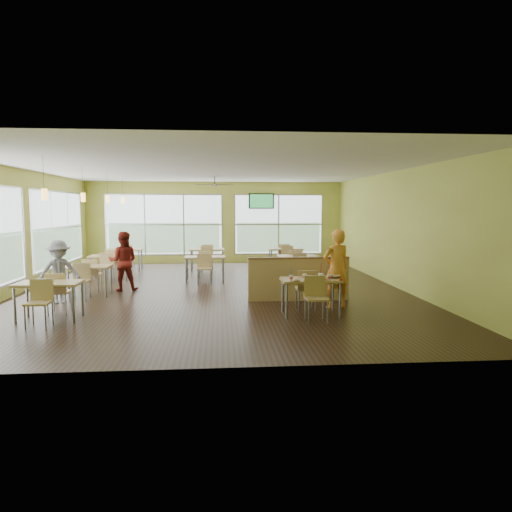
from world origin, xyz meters
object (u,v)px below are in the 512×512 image
object	(u,v)px
man_plaid	(336,269)
main_table	(311,285)
food_basket	(335,277)
half_wall_divider	(299,279)

from	to	relation	value
man_plaid	main_table	bearing A→B (deg)	27.19
man_plaid	food_basket	size ratio (longest dim) A/B	7.36
main_table	half_wall_divider	distance (m)	1.45
half_wall_divider	food_basket	distance (m)	1.52
half_wall_divider	man_plaid	bearing A→B (deg)	-50.11
half_wall_divider	man_plaid	xyz separation A→B (m)	(0.69, -0.82, 0.34)
main_table	food_basket	xyz separation A→B (m)	(0.50, 0.04, 0.15)
man_plaid	food_basket	xyz separation A→B (m)	(-0.18, -0.59, -0.09)
main_table	man_plaid	xyz separation A→B (m)	(0.69, 0.63, 0.24)
man_plaid	food_basket	world-z (taller)	man_plaid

